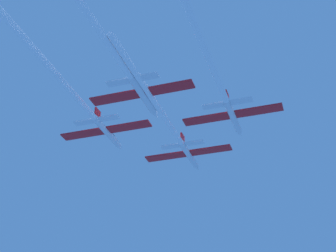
{
  "coord_description": "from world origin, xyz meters",
  "views": [
    {
      "loc": [
        29.34,
        -103.99,
        -54.82
      ],
      "look_at": [
        -0.21,
        -13.44,
        -0.23
      ],
      "focal_mm": 54.36,
      "sensor_mm": 36.0,
      "label": 1
    }
  ],
  "objects_px": {
    "jet_lead": "(171,127)",
    "jet_left_wing": "(82,104)",
    "jet_slot": "(119,59)",
    "jet_right_wing": "(219,84)"
  },
  "relations": [
    {
      "from": "jet_lead",
      "to": "jet_left_wing",
      "type": "distance_m",
      "value": 19.76
    },
    {
      "from": "jet_lead",
      "to": "jet_right_wing",
      "type": "distance_m",
      "value": 18.38
    },
    {
      "from": "jet_lead",
      "to": "jet_right_wing",
      "type": "xyz_separation_m",
      "value": [
        13.63,
        -12.33,
        0.17
      ]
    },
    {
      "from": "jet_lead",
      "to": "jet_left_wing",
      "type": "bearing_deg",
      "value": -136.98
    },
    {
      "from": "jet_left_wing",
      "to": "jet_right_wing",
      "type": "xyz_separation_m",
      "value": [
        28.07,
        1.15,
        -0.31
      ]
    },
    {
      "from": "jet_lead",
      "to": "jet_left_wing",
      "type": "height_order",
      "value": "jet_left_wing"
    },
    {
      "from": "jet_right_wing",
      "to": "jet_slot",
      "type": "height_order",
      "value": "jet_right_wing"
    },
    {
      "from": "jet_lead",
      "to": "jet_slot",
      "type": "distance_m",
      "value": 25.83
    },
    {
      "from": "jet_lead",
      "to": "jet_slot",
      "type": "xyz_separation_m",
      "value": [
        -1.3,
        -25.8,
        -0.13
      ]
    },
    {
      "from": "jet_left_wing",
      "to": "jet_right_wing",
      "type": "relative_size",
      "value": 0.98
    }
  ]
}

